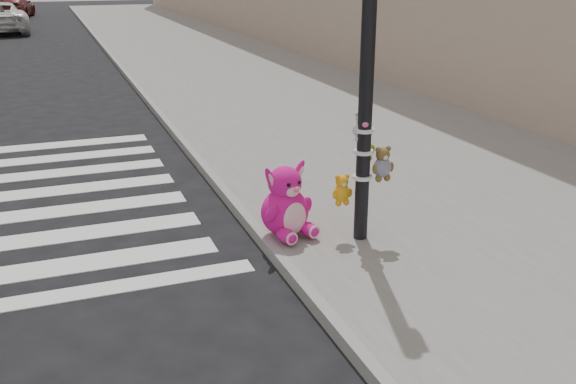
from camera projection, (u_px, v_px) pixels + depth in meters
name	position (u px, v px, depth m)	size (l,w,h in m)	color
ground	(170.00, 382.00, 5.17)	(120.00, 120.00, 0.00)	black
sidewalk_near	(298.00, 100.00, 15.62)	(7.00, 80.00, 0.14)	slate
curb_edge	(156.00, 110.00, 14.48)	(0.12, 80.00, 0.15)	gray
signal_pole	(366.00, 98.00, 7.03)	(0.69, 0.48, 4.00)	black
pink_bunny	(286.00, 206.00, 7.51)	(0.70, 0.77, 0.90)	#E5138C
red_teddy	(286.00, 227.00, 7.58)	(0.15, 0.10, 0.22)	red
car_white_near	(0.00, 18.00, 31.15)	(2.43, 5.28, 1.47)	white
car_maroon_near	(14.00, 6.00, 40.33)	(1.92, 4.72, 1.37)	#59191A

